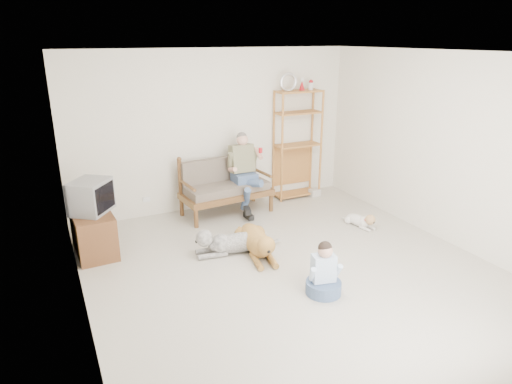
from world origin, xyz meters
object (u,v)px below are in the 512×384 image
loveseat (225,185)px  golden_retriever (257,241)px  tv_stand (93,233)px  etagere (297,144)px

loveseat → golden_retriever: 1.69m
loveseat → tv_stand: 2.33m
tv_stand → golden_retriever: size_ratio=0.66×
loveseat → tv_stand: loveseat is taller
loveseat → etagere: (1.52, 0.20, 0.52)m
etagere → golden_retriever: size_ratio=1.63×
golden_retriever → loveseat: bearing=93.1°
loveseat → golden_retriever: (-0.19, -1.65, -0.31)m
loveseat → etagere: etagere is taller
loveseat → etagere: size_ratio=0.68×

